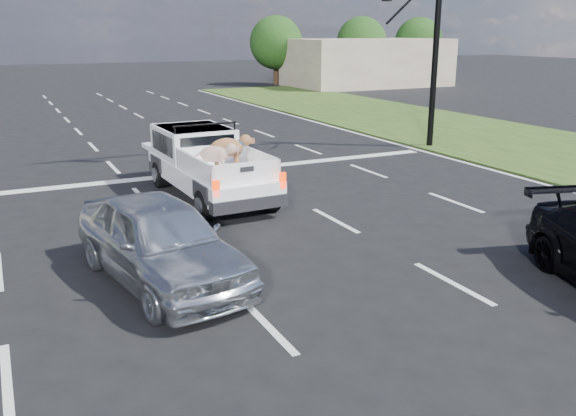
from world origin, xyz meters
name	(u,v)px	position (x,y,z in m)	size (l,w,h in m)	color
ground	(366,302)	(0.00, 0.00, 0.00)	(160.00, 160.00, 0.00)	black
road_markings	(224,202)	(0.00, 6.56, 0.01)	(17.75, 60.00, 0.01)	silver
traffic_signal	(381,14)	(7.20, 10.50, 4.73)	(9.11, 0.31, 7.00)	black
building_right	(367,62)	(22.00, 34.00, 1.80)	(12.00, 7.00, 3.60)	#C5B596
tree_far_d	(276,43)	(16.00, 38.00, 3.29)	(4.20, 4.20, 5.40)	#332114
tree_far_e	(361,42)	(24.00, 38.00, 3.29)	(4.20, 4.20, 5.40)	#332114
tree_far_f	(419,41)	(30.00, 38.00, 3.29)	(4.20, 4.20, 5.40)	#332114
pickup_truck	(207,163)	(-0.16, 7.34, 0.89)	(2.06, 5.14, 1.90)	black
silver_sedan	(160,240)	(-2.70, 2.27, 0.74)	(1.76, 4.37, 1.49)	silver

